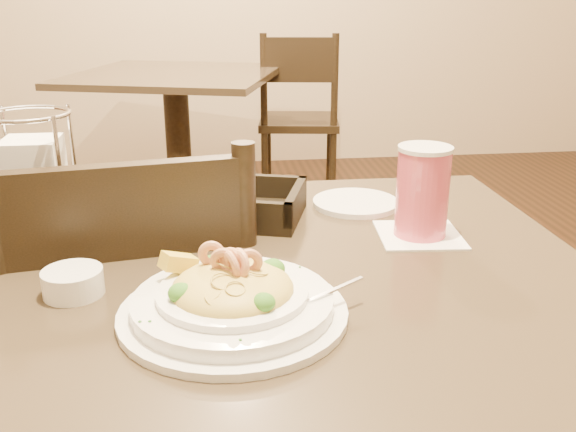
{
  "coord_description": "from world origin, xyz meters",
  "views": [
    {
      "loc": [
        -0.1,
        -0.82,
        1.15
      ],
      "look_at": [
        0.0,
        0.02,
        0.85
      ],
      "focal_mm": 40.0,
      "sensor_mm": 36.0,
      "label": 1
    }
  ],
  "objects": [
    {
      "name": "main_table",
      "position": [
        0.0,
        0.0,
        0.52
      ],
      "size": [
        0.9,
        0.9,
        0.77
      ],
      "color": "black",
      "rests_on": "ground"
    },
    {
      "name": "background_table",
      "position": [
        -0.26,
        2.28,
        0.52
      ],
      "size": [
        1.12,
        1.12,
        0.77
      ],
      "rotation": [
        0.0,
        0.0,
        -0.29
      ],
      "color": "black",
      "rests_on": "ground"
    },
    {
      "name": "dining_chair_near",
      "position": [
        -0.25,
        0.22,
        0.5
      ],
      "size": [
        0.48,
        0.48,
        0.93
      ],
      "rotation": [
        0.0,
        0.0,
        3.31
      ],
      "color": "black",
      "rests_on": "ground"
    },
    {
      "name": "dining_chair_far",
      "position": [
        0.37,
        2.56,
        0.5
      ],
      "size": [
        0.47,
        0.47,
        0.93
      ],
      "rotation": [
        0.0,
        0.0,
        3.0
      ],
      "color": "black",
      "rests_on": "ground"
    },
    {
      "name": "pasta_bowl",
      "position": [
        -0.08,
        -0.11,
        0.79
      ],
      "size": [
        0.31,
        0.28,
        0.09
      ],
      "rotation": [
        0.0,
        0.0,
        0.39
      ],
      "color": "white",
      "rests_on": "main_table"
    },
    {
      "name": "drink_glass",
      "position": [
        0.23,
        0.12,
        0.84
      ],
      "size": [
        0.14,
        0.14,
        0.15
      ],
      "rotation": [
        0.0,
        0.0,
        -0.08
      ],
      "color": "white",
      "rests_on": "main_table"
    },
    {
      "name": "bread_basket",
      "position": [
        -0.05,
        0.24,
        0.79
      ],
      "size": [
        0.24,
        0.22,
        0.06
      ],
      "rotation": [
        0.0,
        0.0,
        -0.29
      ],
      "color": "black",
      "rests_on": "main_table"
    },
    {
      "name": "napkin_caddy",
      "position": [
        -0.38,
        0.18,
        0.86
      ],
      "size": [
        0.13,
        0.13,
        0.21
      ],
      "rotation": [
        0.0,
        0.0,
        0.09
      ],
      "color": "silver",
      "rests_on": "main_table"
    },
    {
      "name": "side_plate",
      "position": [
        0.16,
        0.28,
        0.77
      ],
      "size": [
        0.21,
        0.21,
        0.01
      ],
      "primitive_type": "cylinder",
      "rotation": [
        0.0,
        0.0,
        -0.38
      ],
      "color": "white",
      "rests_on": "main_table"
    },
    {
      "name": "butter_ramekin",
      "position": [
        -0.29,
        -0.03,
        0.78
      ],
      "size": [
        0.08,
        0.08,
        0.03
      ],
      "primitive_type": "cylinder",
      "rotation": [
        0.0,
        0.0,
        -0.06
      ],
      "color": "white",
      "rests_on": "main_table"
    }
  ]
}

